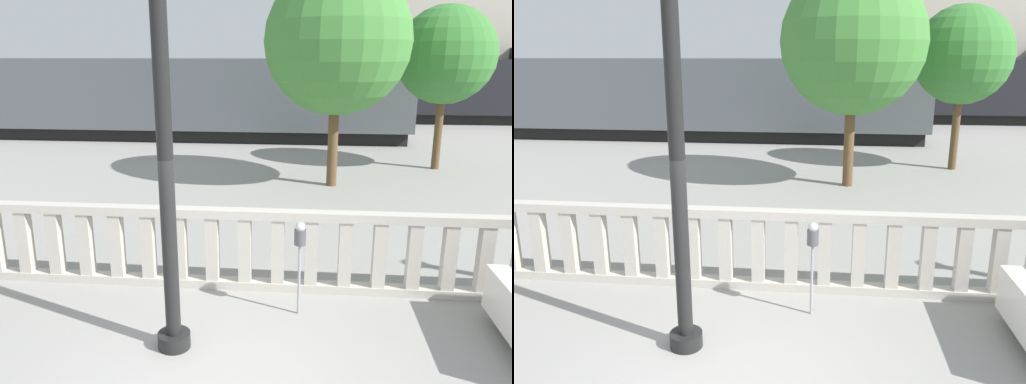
% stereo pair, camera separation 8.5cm
% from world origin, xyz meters
% --- Properties ---
extents(balustrade, '(15.41, 0.24, 1.34)m').
position_xyz_m(balustrade, '(0.00, 2.53, 0.67)').
color(balustrade, '#BCB5A8').
rests_on(balustrade, ground).
extents(lamppost, '(0.42, 0.42, 5.30)m').
position_xyz_m(lamppost, '(-0.72, 0.75, 2.67)').
color(lamppost, black).
rests_on(lamppost, ground).
extents(parking_meter, '(0.17, 0.17, 1.42)m').
position_xyz_m(parking_meter, '(0.88, 1.78, 1.13)').
color(parking_meter, '#99999E').
rests_on(parking_meter, ground).
extents(train_near, '(19.73, 3.07, 4.12)m').
position_xyz_m(train_near, '(-4.32, 17.24, 1.86)').
color(train_near, black).
rests_on(train_near, ground).
extents(train_far, '(26.68, 2.63, 4.04)m').
position_xyz_m(train_far, '(1.94, 24.05, 1.81)').
color(train_far, black).
rests_on(train_far, ground).
extents(tree_left, '(3.99, 3.99, 6.03)m').
position_xyz_m(tree_left, '(1.71, 9.37, 4.03)').
color(tree_left, brown).
rests_on(tree_left, ground).
extents(tree_right, '(3.08, 3.08, 5.21)m').
position_xyz_m(tree_right, '(5.27, 11.92, 3.66)').
color(tree_right, brown).
rests_on(tree_right, ground).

